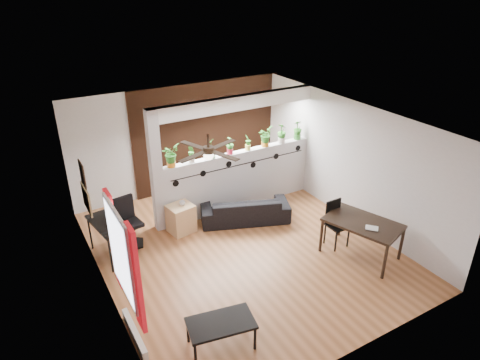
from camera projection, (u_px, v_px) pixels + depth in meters
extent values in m
cube|color=brown|center=(242.00, 250.00, 8.45)|extent=(6.30, 7.10, 0.10)
cube|color=#B7B7BA|center=(178.00, 139.00, 10.20)|extent=(6.30, 0.04, 2.90)
cube|color=#B7B7BA|center=(360.00, 282.00, 5.51)|extent=(6.30, 0.04, 2.90)
cube|color=#B7B7BA|center=(98.00, 228.00, 6.67)|extent=(0.04, 7.10, 2.90)
cube|color=#B7B7BA|center=(349.00, 161.00, 9.03)|extent=(0.04, 7.10, 2.90)
cube|color=white|center=(242.00, 119.00, 7.26)|extent=(6.30, 7.10, 0.10)
cube|color=#BCBCC1|center=(239.00, 179.00, 9.65)|extent=(3.60, 0.18, 1.35)
cube|color=white|center=(239.00, 103.00, 8.88)|extent=(3.60, 0.18, 0.30)
cube|color=#BCBCC1|center=(156.00, 172.00, 8.52)|extent=(0.22, 0.20, 2.60)
cube|color=brown|center=(209.00, 134.00, 10.52)|extent=(3.90, 0.05, 2.60)
cube|color=black|center=(241.00, 165.00, 9.40)|extent=(3.31, 0.01, 0.02)
cylinder|color=black|center=(176.00, 184.00, 8.74)|extent=(0.14, 0.01, 0.14)
cylinder|color=black|center=(203.00, 174.00, 8.98)|extent=(0.14, 0.01, 0.14)
cylinder|color=black|center=(229.00, 164.00, 9.23)|extent=(0.14, 0.01, 0.14)
cylinder|color=black|center=(253.00, 165.00, 9.58)|extent=(0.14, 0.01, 0.14)
cylinder|color=black|center=(276.00, 156.00, 9.82)|extent=(0.14, 0.01, 0.14)
cylinder|color=black|center=(298.00, 148.00, 10.07)|extent=(0.14, 0.01, 0.14)
cube|color=white|center=(119.00, 253.00, 5.65)|extent=(0.02, 0.95, 1.25)
cube|color=white|center=(121.00, 253.00, 5.65)|extent=(0.04, 1.05, 1.35)
cube|color=red|center=(136.00, 279.00, 5.33)|extent=(0.06, 0.30, 1.55)
cube|color=red|center=(114.00, 240.00, 6.10)|extent=(0.06, 0.30, 1.55)
cube|color=silver|center=(135.00, 334.00, 6.31)|extent=(0.08, 1.00, 0.18)
cube|color=olive|center=(87.00, 199.00, 7.41)|extent=(0.03, 0.60, 0.45)
cube|color=#8C7259|center=(82.00, 174.00, 7.15)|extent=(0.03, 0.30, 0.40)
cube|color=black|center=(82.00, 174.00, 7.15)|extent=(0.02, 0.34, 0.44)
cylinder|color=black|center=(208.00, 141.00, 6.73)|extent=(0.04, 0.04, 0.20)
cylinder|color=black|center=(208.00, 150.00, 6.80)|extent=(0.18, 0.18, 0.10)
sphere|color=white|center=(209.00, 155.00, 6.84)|extent=(0.17, 0.17, 0.17)
cube|color=black|center=(223.00, 144.00, 7.04)|extent=(0.55, 0.29, 0.01)
cube|color=black|center=(193.00, 145.00, 7.00)|extent=(0.29, 0.55, 0.01)
cube|color=black|center=(193.00, 157.00, 6.57)|extent=(0.55, 0.29, 0.01)
cube|color=black|center=(224.00, 156.00, 6.61)|extent=(0.29, 0.55, 0.01)
cylinder|color=orange|center=(171.00, 164.00, 8.62)|extent=(0.18, 0.18, 0.12)
imported|color=#1B5618|center=(170.00, 153.00, 8.52)|extent=(0.33, 0.32, 0.39)
cylinder|color=white|center=(192.00, 159.00, 8.82)|extent=(0.12, 0.12, 0.12)
imported|color=#1B5618|center=(191.00, 152.00, 8.75)|extent=(0.16, 0.19, 0.27)
cylinder|color=#2E7F34|center=(211.00, 155.00, 9.03)|extent=(0.16, 0.16, 0.12)
imported|color=#1B5618|center=(211.00, 146.00, 8.93)|extent=(0.29, 0.28, 0.34)
cylinder|color=red|center=(230.00, 151.00, 9.23)|extent=(0.13, 0.13, 0.12)
imported|color=#1B5618|center=(230.00, 143.00, 9.15)|extent=(0.21, 0.23, 0.28)
cylinder|color=#D9CF4C|center=(248.00, 147.00, 9.43)|extent=(0.12, 0.12, 0.12)
imported|color=#1B5618|center=(248.00, 140.00, 9.36)|extent=(0.22, 0.22, 0.26)
cylinder|color=orange|center=(265.00, 144.00, 9.64)|extent=(0.17, 0.17, 0.12)
imported|color=#1B5618|center=(265.00, 134.00, 9.54)|extent=(0.30, 0.30, 0.36)
cylinder|color=silver|center=(281.00, 140.00, 9.84)|extent=(0.16, 0.16, 0.12)
imported|color=#1B5618|center=(282.00, 131.00, 9.75)|extent=(0.26, 0.29, 0.35)
cylinder|color=#32812F|center=(297.00, 137.00, 10.04)|extent=(0.16, 0.16, 0.12)
imported|color=#1B5618|center=(298.00, 128.00, 9.95)|extent=(0.26, 0.22, 0.35)
imported|color=black|center=(245.00, 209.00, 9.27)|extent=(1.94, 1.32, 0.53)
cube|color=tan|center=(181.00, 219.00, 8.84)|extent=(0.56, 0.52, 0.61)
imported|color=gray|center=(182.00, 203.00, 8.71)|extent=(0.13, 0.13, 0.09)
cube|color=black|center=(109.00, 223.00, 7.89)|extent=(0.69, 1.10, 0.04)
cylinder|color=black|center=(111.00, 256.00, 7.60)|extent=(0.04, 0.04, 0.70)
cylinder|color=black|center=(134.00, 247.00, 7.86)|extent=(0.04, 0.04, 0.70)
cylinder|color=black|center=(90.00, 233.00, 8.26)|extent=(0.04, 0.04, 0.70)
cylinder|color=black|center=(112.00, 225.00, 8.52)|extent=(0.04, 0.04, 0.70)
imported|color=black|center=(106.00, 214.00, 7.96)|extent=(0.35, 0.16, 0.20)
cylinder|color=black|center=(132.00, 244.00, 8.48)|extent=(0.52, 0.52, 0.04)
cylinder|color=black|center=(131.00, 234.00, 8.38)|extent=(0.06, 0.06, 0.44)
cube|color=black|center=(130.00, 224.00, 8.27)|extent=(0.49, 0.49, 0.07)
cube|color=black|center=(124.00, 208.00, 8.28)|extent=(0.41, 0.13, 0.48)
cube|color=black|center=(363.00, 223.00, 7.91)|extent=(1.22, 1.55, 0.05)
cylinder|color=black|center=(385.00, 262.00, 7.45)|extent=(0.06, 0.06, 0.69)
cylinder|color=black|center=(401.00, 244.00, 7.95)|extent=(0.06, 0.06, 0.69)
cylinder|color=black|center=(321.00, 236.00, 8.19)|extent=(0.06, 0.06, 0.69)
cylinder|color=black|center=(340.00, 220.00, 8.69)|extent=(0.06, 0.06, 0.69)
imported|color=gray|center=(372.00, 231.00, 7.61)|extent=(0.27, 0.28, 0.02)
cube|color=black|center=(338.00, 226.00, 8.32)|extent=(0.38, 0.38, 0.03)
cube|color=black|center=(333.00, 211.00, 8.34)|extent=(0.36, 0.03, 0.48)
cube|color=black|center=(336.00, 242.00, 8.22)|extent=(0.03, 0.03, 0.45)
cube|color=black|center=(348.00, 237.00, 8.37)|extent=(0.03, 0.03, 0.45)
cube|color=black|center=(326.00, 224.00, 8.37)|extent=(0.03, 0.03, 0.92)
cube|color=black|center=(338.00, 219.00, 8.51)|extent=(0.03, 0.03, 0.92)
cube|color=black|center=(221.00, 323.00, 6.05)|extent=(1.03, 0.70, 0.04)
cylinder|color=black|center=(195.00, 355.00, 5.82)|extent=(0.04, 0.04, 0.40)
cylinder|color=black|center=(255.00, 338.00, 6.08)|extent=(0.04, 0.04, 0.40)
cylinder|color=black|center=(188.00, 331.00, 6.21)|extent=(0.04, 0.04, 0.40)
cylinder|color=black|center=(244.00, 317.00, 6.47)|extent=(0.04, 0.04, 0.40)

